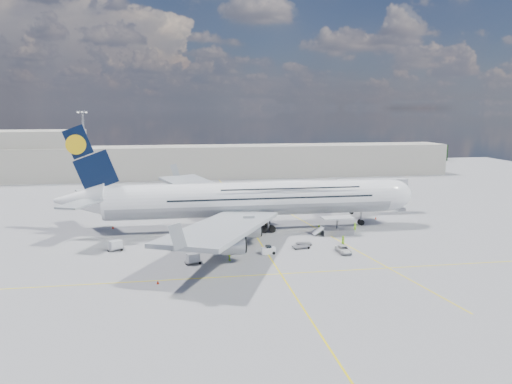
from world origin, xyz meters
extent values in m
plane|color=gray|center=(0.00, 0.00, 0.00)|extent=(300.00, 300.00, 0.00)
cube|color=yellow|center=(0.00, 0.00, 0.01)|extent=(0.25, 220.00, 0.01)
cube|color=yellow|center=(0.00, -20.00, 0.01)|extent=(120.00, 0.25, 0.01)
cube|color=yellow|center=(14.00, 10.00, 0.01)|extent=(14.16, 99.06, 0.01)
cylinder|color=white|center=(0.00, 10.00, 6.80)|extent=(62.00, 7.20, 7.20)
cylinder|color=#9EA0A5|center=(0.00, 10.00, 6.65)|extent=(60.76, 7.13, 7.13)
ellipsoid|color=white|center=(8.00, 10.00, 8.78)|extent=(36.00, 6.84, 3.76)
ellipsoid|color=white|center=(31.00, 10.00, 6.80)|extent=(11.52, 7.20, 7.20)
ellipsoid|color=black|center=(34.24, 10.00, 7.40)|extent=(3.84, 4.16, 1.44)
cone|color=white|center=(-35.50, 10.00, 7.60)|extent=(10.00, 6.84, 6.84)
cube|color=black|center=(-33.50, 10.00, 16.40)|extent=(11.02, 0.46, 14.61)
cylinder|color=yellow|center=(-35.60, 10.00, 18.90)|extent=(4.00, 0.60, 4.00)
cube|color=#999EA3|center=(-8.00, 30.00, 5.60)|extent=(25.49, 39.15, 3.35)
cube|color=#999EA3|center=(-8.00, -10.00, 5.60)|extent=(25.49, 39.15, 3.35)
cylinder|color=#B7BABF|center=(-3.00, 22.50, 3.20)|extent=(5.20, 3.50, 3.50)
cylinder|color=#B7BABF|center=(-7.50, 33.00, 3.20)|extent=(5.20, 3.50, 3.50)
cylinder|color=#B7BABF|center=(-3.00, -2.50, 3.20)|extent=(5.20, 3.50, 3.50)
cylinder|color=#B7BABF|center=(-7.50, -13.00, 3.20)|extent=(5.20, 3.50, 3.50)
cylinder|color=gray|center=(25.00, 10.00, 2.20)|extent=(0.44, 0.44, 3.80)
cylinder|color=black|center=(25.00, 10.00, 0.65)|extent=(1.30, 0.90, 1.30)
cylinder|color=gray|center=(0.00, 10.00, 2.20)|extent=(0.56, 0.56, 3.80)
cylinder|color=black|center=(0.00, 13.20, 0.75)|extent=(1.50, 0.90, 1.50)
cube|color=#B7B7BC|center=(25.00, 18.60, 7.10)|extent=(3.00, 10.00, 2.60)
cube|color=#B7B7BC|center=(33.00, 23.60, 7.10)|extent=(18.00, 3.00, 2.60)
cylinder|color=gray|center=(27.00, 21.60, 3.55)|extent=(0.80, 0.80, 7.10)
cylinder|color=black|center=(27.00, 21.60, 0.45)|extent=(0.90, 0.80, 0.90)
cylinder|color=gray|center=(41.00, 23.60, 3.55)|extent=(1.00, 1.00, 7.10)
cube|color=gray|center=(41.00, 23.60, 0.40)|extent=(2.00, 2.00, 0.80)
cylinder|color=#B7B7BC|center=(25.00, 14.80, 7.10)|extent=(3.60, 3.60, 2.80)
cube|color=silver|center=(17.00, 2.90, 3.50)|extent=(6.50, 3.20, 0.35)
cube|color=gray|center=(17.00, 2.90, 0.55)|extent=(6.50, 3.20, 1.10)
cube|color=gray|center=(17.00, 2.90, 2.05)|extent=(0.22, 1.99, 3.00)
cylinder|color=black|center=(14.40, 1.70, 0.35)|extent=(0.70, 0.30, 0.70)
cube|color=silver|center=(12.80, 2.90, 1.00)|extent=(2.16, 2.60, 1.60)
cylinder|color=gray|center=(-40.00, 45.00, 12.50)|extent=(0.70, 0.70, 25.00)
cube|color=gray|center=(-40.00, 45.00, 25.20)|extent=(3.00, 0.40, 0.60)
cube|color=#B2AD9E|center=(0.00, 95.00, 6.00)|extent=(180.00, 16.00, 12.00)
cube|color=#B2AD9E|center=(-70.00, 100.00, 9.00)|extent=(40.00, 22.00, 18.00)
cube|color=#193814|center=(40.00, 140.00, 4.00)|extent=(160.00, 6.00, 8.00)
cube|color=gray|center=(-13.57, -12.34, 0.33)|extent=(3.12, 2.27, 0.17)
cylinder|color=black|center=(-14.68, -12.90, 0.21)|extent=(0.41, 0.17, 0.41)
cylinder|color=black|center=(-12.45, -11.78, 0.21)|extent=(0.41, 0.17, 0.41)
cube|color=silver|center=(-13.57, -12.34, 1.07)|extent=(2.38, 1.96, 1.40)
cube|color=gray|center=(-16.04, -3.52, 0.33)|extent=(2.88, 1.55, 0.17)
cylinder|color=black|center=(-17.19, -4.10, 0.21)|extent=(0.42, 0.17, 0.42)
cylinder|color=black|center=(-14.89, -2.95, 0.21)|extent=(0.42, 0.17, 0.42)
cube|color=gray|center=(-9.82, -5.34, 0.34)|extent=(3.13, 1.94, 0.18)
cylinder|color=black|center=(-11.00, -5.93, 0.22)|extent=(0.43, 0.18, 0.43)
cylinder|color=black|center=(-8.64, -4.75, 0.22)|extent=(0.43, 0.18, 0.43)
cube|color=gray|center=(-27.47, -1.97, 0.34)|extent=(3.34, 2.91, 0.18)
cylinder|color=black|center=(-28.65, -2.56, 0.22)|extent=(0.43, 0.18, 0.43)
cylinder|color=black|center=(-26.29, -1.37, 0.22)|extent=(0.43, 0.18, 0.43)
cube|color=silver|center=(-27.47, -1.97, 1.13)|extent=(2.62, 2.41, 1.48)
cube|color=gray|center=(7.99, -4.20, 0.34)|extent=(3.12, 1.91, 0.18)
cylinder|color=black|center=(6.81, -4.79, 0.22)|extent=(0.43, 0.18, 0.43)
cylinder|color=black|center=(9.17, -3.61, 0.22)|extent=(0.43, 0.18, 0.43)
cube|color=gray|center=(6.91, -6.25, 0.37)|extent=(3.44, 2.22, 0.19)
cylinder|color=black|center=(5.63, -6.89, 0.23)|extent=(0.47, 0.19, 0.47)
cylinder|color=black|center=(8.19, -5.61, 0.23)|extent=(0.47, 0.19, 0.47)
cube|color=white|center=(0.11, -8.89, 0.64)|extent=(2.60, 1.31, 1.18)
cube|color=black|center=(0.11, -8.89, 1.36)|extent=(0.96, 1.14, 0.45)
cylinder|color=black|center=(-0.80, -9.39, 0.29)|extent=(0.58, 0.23, 0.58)
cylinder|color=black|center=(1.02, -8.39, 0.29)|extent=(0.58, 0.23, 0.58)
cube|color=gray|center=(-5.13, 34.93, 1.05)|extent=(7.16, 3.54, 2.11)
cube|color=white|center=(-5.86, 34.93, 3.06)|extent=(5.40, 3.37, 2.32)
cube|color=white|center=(-2.49, 34.93, 2.00)|extent=(2.24, 2.68, 1.69)
cube|color=black|center=(-1.75, 34.93, 2.21)|extent=(0.48, 2.11, 0.95)
cylinder|color=black|center=(-2.81, 33.72, 0.58)|extent=(1.16, 0.37, 1.16)
cylinder|color=black|center=(-7.44, 36.15, 0.58)|extent=(1.16, 0.37, 1.16)
cube|color=red|center=(-5.86, 34.93, 2.32)|extent=(5.46, 3.43, 0.53)
cube|color=gray|center=(-17.00, 47.58, 1.13)|extent=(7.38, 2.84, 2.26)
cube|color=white|center=(-17.79, 47.58, 3.27)|extent=(5.47, 2.92, 2.48)
cube|color=white|center=(-14.18, 47.58, 2.14)|extent=(2.08, 2.63, 1.81)
cube|color=black|center=(-13.39, 47.58, 2.37)|extent=(0.21, 2.26, 1.02)
cylinder|color=black|center=(-14.52, 46.28, 0.62)|extent=(1.24, 0.40, 1.24)
cylinder|color=black|center=(-19.48, 48.88, 0.62)|extent=(1.24, 0.40, 1.24)
imported|color=silver|center=(13.79, -10.44, 0.63)|extent=(2.10, 4.51, 1.25)
imported|color=#A2FF1A|center=(21.56, 4.50, 0.98)|extent=(0.84, 0.73, 1.95)
imported|color=#B8F81A|center=(13.33, 3.63, 0.97)|extent=(1.17, 1.19, 1.94)
imported|color=#B5FF1A|center=(-7.27, -11.69, 1.00)|extent=(0.69, 1.24, 1.99)
imported|color=#8DDC17|center=(15.71, -4.63, 0.81)|extent=(0.81, 0.94, 1.62)
imported|color=#BFDE17|center=(-7.68, -5.33, 0.89)|extent=(1.31, 1.05, 1.77)
cone|color=red|center=(30.76, 15.24, 0.30)|extent=(0.47, 0.47, 0.60)
cube|color=red|center=(30.76, 15.24, 0.02)|extent=(0.41, 0.41, 0.03)
cone|color=red|center=(-3.83, 31.41, 0.29)|extent=(0.45, 0.45, 0.57)
cube|color=red|center=(-3.83, 31.41, 0.02)|extent=(0.39, 0.39, 0.03)
cone|color=red|center=(-5.97, 42.04, 0.30)|extent=(0.48, 0.48, 0.61)
cube|color=red|center=(-5.97, 42.04, 0.02)|extent=(0.41, 0.41, 0.03)
cone|color=red|center=(-10.71, 2.68, 0.27)|extent=(0.42, 0.42, 0.54)
cube|color=red|center=(-10.71, 2.68, 0.01)|extent=(0.36, 0.36, 0.03)
cone|color=red|center=(-19.21, -21.54, 0.27)|extent=(0.43, 0.43, 0.55)
cube|color=red|center=(-19.21, -21.54, 0.01)|extent=(0.37, 0.37, 0.03)
cone|color=red|center=(-29.92, 15.66, 0.32)|extent=(0.50, 0.50, 0.64)
cube|color=red|center=(-29.92, 15.66, 0.02)|extent=(0.44, 0.44, 0.03)
camera|label=1|loc=(-16.33, -94.53, 26.05)|focal=35.00mm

